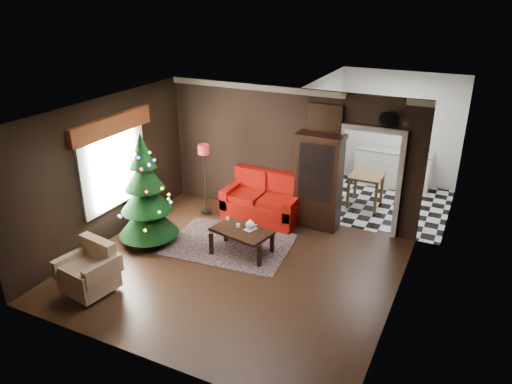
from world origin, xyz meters
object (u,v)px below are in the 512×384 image
at_px(floor_lamp, 205,179).
at_px(kitchen_table, 365,190).
at_px(coffee_table, 242,241).
at_px(wall_clock, 388,119).
at_px(curio_cabinet, 319,183).
at_px(armchair, 88,268).
at_px(christmas_tree, 145,192).
at_px(teapot, 250,225).
at_px(loveseat, 263,198).

distance_m(floor_lamp, kitchen_table, 3.64).
relative_size(coffee_table, wall_clock, 3.37).
relative_size(curio_cabinet, kitchen_table, 2.53).
xyz_separation_m(armchair, coffee_table, (1.66, 2.19, -0.21)).
relative_size(armchair, wall_clock, 2.45).
distance_m(floor_lamp, coffee_table, 1.99).
xyz_separation_m(christmas_tree, teapot, (1.98, 0.47, -0.46)).
xyz_separation_m(coffee_table, kitchen_table, (1.53, 3.14, 0.12)).
distance_m(floor_lamp, teapot, 1.97).
bearing_deg(armchair, loveseat, 78.40).
bearing_deg(christmas_tree, kitchen_table, 46.15).
relative_size(loveseat, kitchen_table, 2.27).
height_order(curio_cabinet, kitchen_table, curio_cabinet).
bearing_deg(kitchen_table, curio_cabinet, -114.44).
height_order(loveseat, coffee_table, loveseat).
bearing_deg(curio_cabinet, floor_lamp, -167.40).
bearing_deg(coffee_table, floor_lamp, 141.72).
xyz_separation_m(floor_lamp, kitchen_table, (3.03, 1.96, -0.45)).
xyz_separation_m(floor_lamp, teapot, (1.62, -1.09, -0.24)).
height_order(christmas_tree, armchair, christmas_tree).
relative_size(floor_lamp, teapot, 7.95).
bearing_deg(floor_lamp, kitchen_table, 32.94).
bearing_deg(christmas_tree, curio_cabinet, 37.41).
bearing_deg(kitchen_table, coffee_table, -115.92).
bearing_deg(curio_cabinet, christmas_tree, -142.59).
distance_m(christmas_tree, coffee_table, 2.05).
xyz_separation_m(coffee_table, teapot, (0.13, 0.09, 0.33)).
bearing_deg(curio_cabinet, armchair, -123.08).
distance_m(armchair, teapot, 2.90).
height_order(loveseat, armchair, loveseat).
xyz_separation_m(curio_cabinet, teapot, (-0.75, -1.62, -0.36)).
bearing_deg(loveseat, teapot, -74.17).
distance_m(coffee_table, teapot, 0.37).
distance_m(christmas_tree, kitchen_table, 4.92).
bearing_deg(armchair, teapot, 61.02).
relative_size(wall_clock, kitchen_table, 0.43).
height_order(christmas_tree, kitchen_table, christmas_tree).
height_order(curio_cabinet, wall_clock, wall_clock).
height_order(curio_cabinet, christmas_tree, christmas_tree).
bearing_deg(coffee_table, kitchen_table, 64.08).
bearing_deg(coffee_table, loveseat, 100.31).
distance_m(loveseat, wall_clock, 3.04).
bearing_deg(curio_cabinet, loveseat, -169.17).
bearing_deg(kitchen_table, christmas_tree, -133.85).
bearing_deg(armchair, christmas_tree, 104.97).
distance_m(loveseat, armchair, 3.94).
bearing_deg(wall_clock, coffee_table, -137.65).
distance_m(loveseat, christmas_tree, 2.51).
height_order(curio_cabinet, armchair, curio_cabinet).
bearing_deg(wall_clock, loveseat, -170.34).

